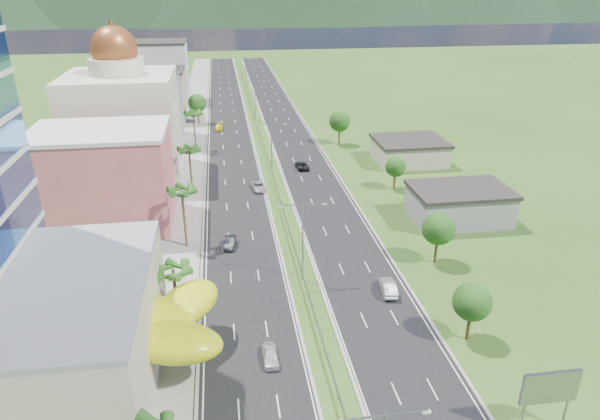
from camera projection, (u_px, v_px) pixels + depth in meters
name	position (u px, v px, depth m)	size (l,w,h in m)	color
ground	(316.00, 325.00, 61.23)	(500.00, 500.00, 0.00)	#2D5119
road_left	(229.00, 127.00, 141.76)	(11.00, 260.00, 0.04)	black
road_right	(285.00, 125.00, 143.79)	(11.00, 260.00, 0.04)	black
sidewalk_left	(193.00, 128.00, 140.46)	(7.00, 260.00, 0.12)	gray
median_guardrail	(263.00, 143.00, 126.21)	(0.10, 216.06, 0.76)	gray
streetlight_median_b	(303.00, 234.00, 67.59)	(6.04, 0.25, 11.00)	gray
streetlight_median_c	(271.00, 144.00, 103.83)	(6.04, 0.25, 11.00)	gray
streetlight_median_d	(255.00, 97.00, 144.60)	(6.04, 0.25, 11.00)	gray
streetlight_median_e	(246.00, 70.00, 185.38)	(6.04, 0.25, 11.00)	gray
lime_canopy	(125.00, 325.00, 52.90)	(18.00, 15.00, 7.40)	#C8D414
pink_shophouse	(104.00, 180.00, 83.43)	(20.00, 15.00, 15.00)	#CA5367
domed_building	(124.00, 120.00, 102.73)	(20.00, 20.00, 28.70)	beige
midrise_grey	(146.00, 108.00, 126.86)	(16.00, 15.00, 16.00)	gray
midrise_beige	(155.00, 96.00, 147.39)	(16.00, 15.00, 13.00)	#B6AD95
midrise_white	(162.00, 73.00, 167.23)	(16.00, 15.00, 18.00)	silver
billboard	(550.00, 389.00, 45.45)	(5.20, 0.35, 6.20)	gray
shed_near	(459.00, 206.00, 86.67)	(15.00, 10.00, 5.00)	gray
shed_far	(409.00, 152.00, 114.24)	(14.00, 12.00, 4.40)	#B6AD95
palm_tree_b	(173.00, 273.00, 58.12)	(3.60, 3.60, 8.10)	#47301C
palm_tree_c	(182.00, 193.00, 75.66)	(3.60, 3.60, 9.60)	#47301C
palm_tree_d	(189.00, 151.00, 96.89)	(3.60, 3.60, 8.60)	#47301C
palm_tree_e	(193.00, 115.00, 119.23)	(3.60, 3.60, 9.40)	#47301C
leafy_tree_lfar	(197.00, 103.00, 142.98)	(4.90, 4.90, 8.05)	#47301C
leafy_tree_ra	(472.00, 302.00, 56.95)	(4.20, 4.20, 6.90)	#47301C
leafy_tree_rb	(438.00, 229.00, 72.60)	(4.55, 4.55, 7.47)	#47301C
leafy_tree_rc	(395.00, 167.00, 98.70)	(3.85, 3.85, 6.33)	#47301C
leafy_tree_rd	(340.00, 121.00, 124.86)	(4.90, 4.90, 8.05)	#47301C
mountain_ridge	(294.00, 21.00, 477.08)	(860.00, 140.00, 90.00)	black
car_white_near_left	(270.00, 355.00, 55.20)	(1.57, 3.90, 1.33)	silver
car_dark_left	(230.00, 242.00, 78.63)	(1.44, 4.13, 1.36)	black
car_silver_mid_left	(259.00, 187.00, 99.56)	(2.25, 4.88, 1.36)	#A6A9AE
car_yellow_far_left	(219.00, 127.00, 138.66)	(2.04, 5.03, 1.46)	gold
car_silver_right	(388.00, 287.00, 67.14)	(1.67, 4.78, 1.58)	#A9AAB0
car_dark_far_right	(302.00, 165.00, 110.75)	(2.26, 4.89, 1.36)	black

